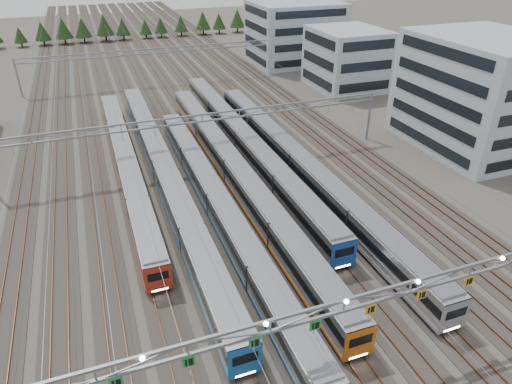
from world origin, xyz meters
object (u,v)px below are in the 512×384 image
object	(u,v)px
train_f	(299,164)
depot_bldg_mid	(347,59)
train_e	(244,141)
gantry_mid	(202,124)
depot_bldg_north	(295,33)
gantry_near	(344,309)
gantry_far	(152,55)
train_c	(218,204)
train_b	(164,170)
depot_bldg_south	(482,93)
train_d	(234,170)
train_a	(126,162)

from	to	relation	value
train_f	depot_bldg_mid	bearing A→B (deg)	52.18
train_f	train_e	bearing A→B (deg)	113.39
gantry_mid	depot_bldg_north	world-z (taller)	depot_bldg_north
train_f	gantry_near	world-z (taller)	gantry_near
gantry_mid	gantry_far	xyz separation A→B (m)	(0.00, 45.00, 0.00)
train_c	train_f	size ratio (longest dim) A/B	0.92
train_e	gantry_near	bearing A→B (deg)	-99.26
train_b	gantry_far	xyz separation A→B (m)	(6.75, 49.03, 4.32)
gantry_near	gantry_far	world-z (taller)	gantry_near
gantry_far	depot_bldg_south	distance (m)	67.84
train_e	gantry_far	size ratio (longest dim) A/B	1.10
train_c	depot_bldg_north	bearing A→B (deg)	58.88
train_f	gantry_near	size ratio (longest dim) A/B	1.10
train_c	train_e	size ratio (longest dim) A/B	0.92
train_d	depot_bldg_north	size ratio (longest dim) A/B	2.94
train_b	train_d	distance (m)	9.59
gantry_near	gantry_mid	size ratio (longest dim) A/B	1.00
train_c	gantry_near	xyz separation A→B (m)	(2.20, -25.20, 5.13)
depot_bldg_south	train_e	bearing A→B (deg)	165.69
train_a	depot_bldg_north	bearing A→B (deg)	46.16
train_d	gantry_near	size ratio (longest dim) A/B	1.15
train_d	depot_bldg_north	xyz separation A→B (m)	(36.13, 59.73, 5.47)
train_e	depot_bldg_mid	distance (m)	42.01
gantry_near	train_f	bearing A→B (deg)	70.13
train_c	depot_bldg_north	xyz separation A→B (m)	(40.63, 67.29, 5.60)
gantry_near	gantry_far	distance (m)	85.12
train_e	depot_bldg_south	size ratio (longest dim) A/B	2.81
train_b	train_d	xyz separation A→B (m)	(9.00, -3.32, 0.03)
train_a	train_b	size ratio (longest dim) A/B	0.79
train_d	gantry_mid	bearing A→B (deg)	107.01
train_a	train_f	distance (m)	24.44
train_f	gantry_near	bearing A→B (deg)	-109.87
gantry_mid	depot_bldg_south	world-z (taller)	depot_bldg_south
depot_bldg_north	train_c	bearing A→B (deg)	-121.12
depot_bldg_mid	depot_bldg_north	distance (m)	24.89
train_d	depot_bldg_north	world-z (taller)	depot_bldg_north
train_e	gantry_near	size ratio (longest dim) A/B	1.10
train_b	train_d	size ratio (longest dim) A/B	1.06
gantry_mid	depot_bldg_mid	distance (m)	48.15
train_e	gantry_mid	xyz separation A→B (m)	(-6.75, -1.55, 4.25)
train_d	train_e	xyz separation A→B (m)	(4.50, 8.90, 0.05)
train_d	gantry_far	size ratio (longest dim) A/B	1.15
gantry_far	gantry_near	bearing A→B (deg)	-90.03
train_f	gantry_far	world-z (taller)	gantry_far
train_c	train_d	bearing A→B (deg)	59.26
train_a	gantry_near	size ratio (longest dim) A/B	0.96
train_f	gantry_mid	distance (m)	14.93
depot_bldg_north	gantry_near	bearing A→B (deg)	-112.56
train_f	gantry_near	distance (m)	33.61
train_a	depot_bldg_south	xyz separation A→B (m)	(54.00, -8.33, 6.56)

